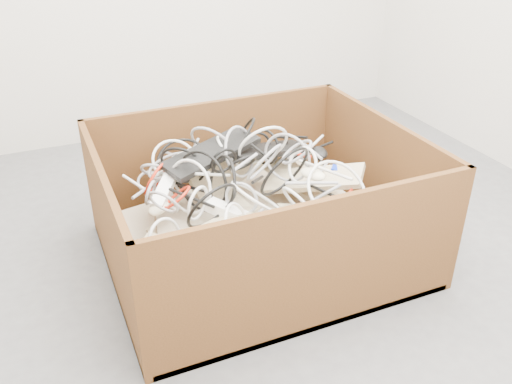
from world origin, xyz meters
name	(u,v)px	position (x,y,z in m)	size (l,w,h in m)	color
ground	(285,243)	(0.00, 0.00, 0.00)	(3.00, 3.00, 0.00)	#505053
cardboard_box	(254,229)	(-0.17, -0.03, 0.14)	(1.22, 1.02, 0.55)	#3F280F
keyboard_pile	(267,196)	(-0.11, -0.04, 0.28)	(1.10, 0.83, 0.39)	beige
mice_scatter	(268,185)	(-0.12, -0.07, 0.35)	(0.85, 0.74, 0.22)	beige
power_strip_left	(168,183)	(-0.49, 0.06, 0.38)	(0.27, 0.05, 0.04)	white
power_strip_right	(241,218)	(-0.29, -0.21, 0.33)	(0.28, 0.05, 0.04)	white
vga_plug	(337,169)	(0.21, -0.05, 0.35)	(0.04, 0.04, 0.02)	#0C28C1
cable_tangle	(230,173)	(-0.25, 0.00, 0.40)	(1.00, 0.82, 0.42)	black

